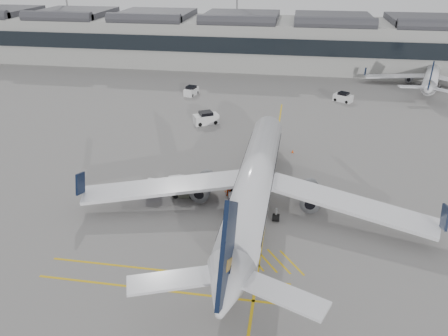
% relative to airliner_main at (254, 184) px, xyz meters
% --- Properties ---
extents(ground, '(220.00, 220.00, 0.00)m').
position_rel_airliner_main_xyz_m(ground, '(-8.56, -1.73, -3.24)').
color(ground, gray).
rests_on(ground, ground).
extents(terminal, '(200.00, 20.45, 12.40)m').
position_rel_airliner_main_xyz_m(terminal, '(-8.56, 70.20, 2.90)').
color(terminal, '#9E9E99').
rests_on(terminal, ground).
extents(apron_markings, '(0.25, 60.00, 0.01)m').
position_rel_airliner_main_xyz_m(apron_markings, '(1.44, 8.27, -3.23)').
color(apron_markings, gold).
rests_on(apron_markings, ground).
extents(airliner_main, '(37.96, 41.48, 11.03)m').
position_rel_airliner_main_xyz_m(airliner_main, '(0.00, 0.00, 0.00)').
color(airliner_main, white).
rests_on(airliner_main, ground).
extents(airliner_far, '(26.08, 28.92, 7.93)m').
position_rel_airliner_main_xyz_m(airliner_far, '(32.03, 55.34, -0.91)').
color(airliner_far, white).
rests_on(airliner_far, ground).
extents(belt_loader, '(5.21, 2.07, 2.10)m').
position_rel_airliner_main_xyz_m(belt_loader, '(-1.44, 4.36, -2.63)').
color(belt_loader, silver).
rests_on(belt_loader, ground).
extents(baggage_cart_a, '(1.85, 1.62, 1.71)m').
position_rel_airliner_main_xyz_m(baggage_cart_a, '(-2.04, 0.03, -2.33)').
color(baggage_cart_a, gray).
rests_on(baggage_cart_a, ground).
extents(baggage_cart_b, '(1.79, 1.53, 1.75)m').
position_rel_airliner_main_xyz_m(baggage_cart_b, '(-12.06, 1.52, -2.31)').
color(baggage_cart_b, gray).
rests_on(baggage_cart_b, ground).
extents(baggage_cart_c, '(1.78, 1.48, 1.84)m').
position_rel_airliner_main_xyz_m(baggage_cart_c, '(-8.41, 2.74, -2.26)').
color(baggage_cart_c, gray).
rests_on(baggage_cart_c, ground).
extents(baggage_cart_d, '(1.92, 1.78, 1.62)m').
position_rel_airliner_main_xyz_m(baggage_cart_d, '(-9.75, 3.05, -2.37)').
color(baggage_cart_d, gray).
rests_on(baggage_cart_d, ground).
extents(ramp_agent_a, '(0.76, 0.82, 1.88)m').
position_rel_airliner_main_xyz_m(ramp_agent_a, '(-3.64, 3.59, -2.30)').
color(ramp_agent_a, orange).
rests_on(ramp_agent_a, ground).
extents(ramp_agent_b, '(1.07, 0.90, 1.98)m').
position_rel_airliner_main_xyz_m(ramp_agent_b, '(-3.29, 2.71, -2.25)').
color(ramp_agent_b, '#FD490D').
rests_on(ramp_agent_b, ground).
extents(pushback_tug, '(2.82, 1.94, 1.48)m').
position_rel_airliner_main_xyz_m(pushback_tug, '(-8.35, 1.77, -2.58)').
color(pushback_tug, '#494B40').
rests_on(pushback_tug, ground).
extents(safety_cone_nose, '(0.33, 0.33, 0.45)m').
position_rel_airliner_main_xyz_m(safety_cone_nose, '(3.95, 16.26, -3.01)').
color(safety_cone_nose, '#F24C0A').
rests_on(safety_cone_nose, ground).
extents(safety_cone_engine, '(0.41, 0.41, 0.57)m').
position_rel_airliner_main_xyz_m(safety_cone_engine, '(3.84, 6.72, -2.95)').
color(safety_cone_engine, '#F24C0A').
rests_on(safety_cone_engine, ground).
extents(service_van_left, '(4.53, 3.78, 2.09)m').
position_rel_airliner_main_xyz_m(service_van_left, '(-10.63, 25.84, -2.31)').
color(service_van_left, silver).
rests_on(service_van_left, ground).
extents(service_van_mid, '(2.52, 3.87, 1.83)m').
position_rel_airliner_main_xyz_m(service_van_mid, '(-16.79, 41.46, -2.42)').
color(service_van_mid, silver).
rests_on(service_van_mid, ground).
extents(service_van_right, '(3.90, 3.27, 1.80)m').
position_rel_airliner_main_xyz_m(service_van_right, '(12.91, 42.04, -2.44)').
color(service_van_right, silver).
rests_on(service_van_right, ground).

